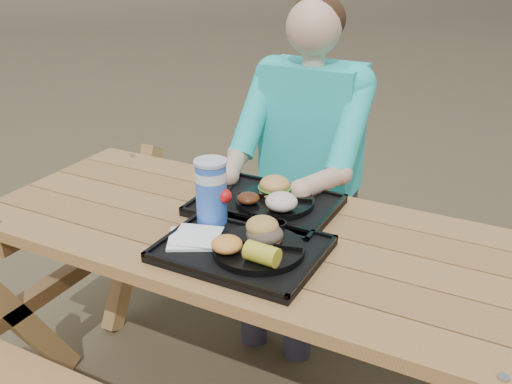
% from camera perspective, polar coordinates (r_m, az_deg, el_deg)
% --- Properties ---
extents(picnic_table, '(1.80, 1.49, 0.75)m').
position_cam_1_polar(picnic_table, '(1.97, 0.00, -13.52)').
color(picnic_table, '#999999').
rests_on(picnic_table, ground).
extents(tray_near, '(0.45, 0.35, 0.02)m').
position_cam_1_polar(tray_near, '(1.64, -1.37, -5.82)').
color(tray_near, black).
rests_on(tray_near, picnic_table).
extents(tray_far, '(0.45, 0.35, 0.02)m').
position_cam_1_polar(tray_far, '(1.89, 0.95, -1.44)').
color(tray_far, black).
rests_on(tray_far, picnic_table).
extents(plate_near, '(0.26, 0.26, 0.02)m').
position_cam_1_polar(plate_near, '(1.60, 0.26, -5.74)').
color(plate_near, black).
rests_on(plate_near, tray_near).
extents(plate_far, '(0.26, 0.26, 0.02)m').
position_cam_1_polar(plate_far, '(1.88, 1.91, -0.95)').
color(plate_far, black).
rests_on(plate_far, tray_far).
extents(napkin_stack, '(0.19, 0.19, 0.02)m').
position_cam_1_polar(napkin_stack, '(1.67, -6.41, -4.56)').
color(napkin_stack, white).
rests_on(napkin_stack, tray_near).
extents(soda_cup, '(0.10, 0.10, 0.19)m').
position_cam_1_polar(soda_cup, '(1.74, -4.49, -0.10)').
color(soda_cup, blue).
rests_on(soda_cup, tray_near).
extents(condiment_bbq, '(0.05, 0.05, 0.03)m').
position_cam_1_polar(condiment_bbq, '(1.72, 0.60, -3.31)').
color(condiment_bbq, black).
rests_on(condiment_bbq, tray_near).
extents(condiment_mustard, '(0.05, 0.05, 0.03)m').
position_cam_1_polar(condiment_mustard, '(1.71, 2.23, -3.48)').
color(condiment_mustard, yellow).
rests_on(condiment_mustard, tray_near).
extents(sandwich, '(0.10, 0.10, 0.10)m').
position_cam_1_polar(sandwich, '(1.60, 0.88, -3.25)').
color(sandwich, '#BE8E43').
rests_on(sandwich, plate_near).
extents(mac_cheese, '(0.09, 0.09, 0.04)m').
position_cam_1_polar(mac_cheese, '(1.56, -2.94, -5.25)').
color(mac_cheese, '#F4A240').
rests_on(mac_cheese, plate_near).
extents(corn_cob, '(0.10, 0.10, 0.05)m').
position_cam_1_polar(corn_cob, '(1.51, 0.61, -6.20)').
color(corn_cob, gold).
rests_on(corn_cob, plate_near).
extents(cutlery_far, '(0.08, 0.18, 0.01)m').
position_cam_1_polar(cutlery_far, '(1.97, -3.14, 0.02)').
color(cutlery_far, black).
rests_on(cutlery_far, tray_far).
extents(burger, '(0.10, 0.10, 0.09)m').
position_cam_1_polar(burger, '(1.90, 1.89, 1.14)').
color(burger, '#DA984D').
rests_on(burger, plate_far).
extents(baked_beans, '(0.07, 0.07, 0.03)m').
position_cam_1_polar(baked_beans, '(1.84, -0.77, -0.62)').
color(baked_beans, '#552511').
rests_on(baked_beans, plate_far).
extents(potato_salad, '(0.10, 0.10, 0.06)m').
position_cam_1_polar(potato_salad, '(1.79, 2.56, -0.97)').
color(potato_salad, beige).
rests_on(potato_salad, plate_far).
extents(diner, '(0.48, 0.84, 1.28)m').
position_cam_1_polar(diner, '(2.39, 5.26, 1.02)').
color(diner, teal).
rests_on(diner, ground).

